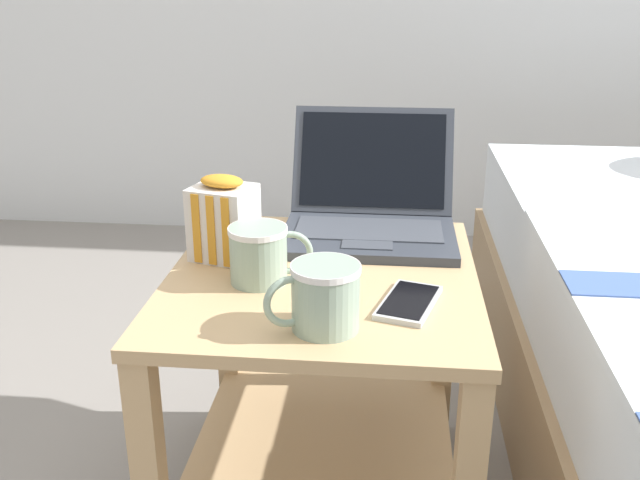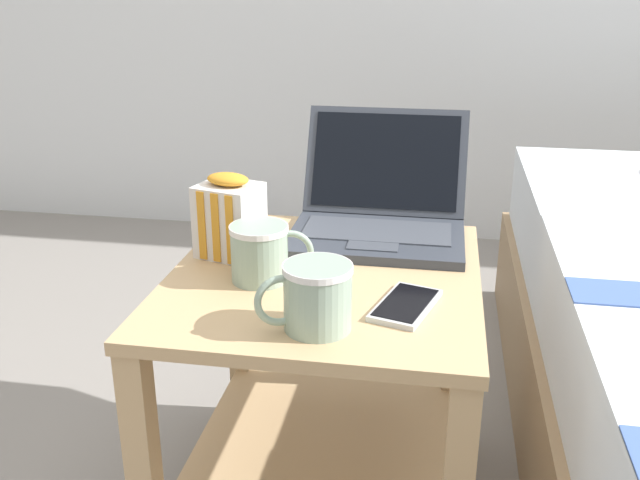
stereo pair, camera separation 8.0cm
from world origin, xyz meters
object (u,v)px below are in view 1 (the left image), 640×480
mug_front_right (260,252)px  cell_phone (409,302)px  laptop (370,210)px  mug_front_left (324,294)px  snack_bag (224,220)px

mug_front_right → cell_phone: (0.25, -0.07, -0.05)m
laptop → mug_front_left: laptop is taller
laptop → snack_bag: (-0.26, -0.16, 0.03)m
mug_front_left → mug_front_right: mug_front_left is taller
mug_front_left → mug_front_right: 0.20m
laptop → cell_phone: bearing=-77.4°
snack_bag → cell_phone: 0.38m
laptop → mug_front_left: 0.43m
laptop → mug_front_right: bearing=-123.3°
mug_front_right → cell_phone: bearing=-15.1°
mug_front_left → laptop: bearing=83.0°
cell_phone → mug_front_left: bearing=-144.1°
mug_front_right → snack_bag: (-0.09, 0.10, 0.02)m
mug_front_left → snack_bag: bearing=128.4°
mug_front_right → cell_phone: 0.26m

